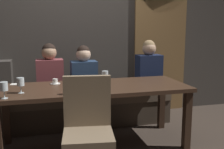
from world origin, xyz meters
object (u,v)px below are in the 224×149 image
(dining_table, at_px, (94,93))
(diner_redhead, at_px, (50,72))
(banquette_bench, at_px, (85,110))
(dessert_plate, at_px, (84,83))
(diner_bearded, at_px, (84,73))
(diner_far_end, at_px, (149,68))
(wine_glass_far_left, at_px, (20,82))
(wine_glass_near_left, at_px, (82,81))
(chair_near_side, at_px, (88,123))
(espresso_cup, at_px, (55,82))
(wine_glass_center_front, at_px, (105,75))
(wine_glass_near_right, at_px, (72,83))
(wine_glass_center_back, at_px, (4,87))

(dining_table, distance_m, diner_redhead, 0.87)
(banquette_bench, relative_size, dessert_plate, 13.16)
(diner_bearded, relative_size, diner_far_end, 0.92)
(banquette_bench, xyz_separation_m, diner_redhead, (-0.48, 0.00, 0.58))
(wine_glass_far_left, xyz_separation_m, wine_glass_near_left, (0.63, -0.06, -0.00))
(chair_near_side, height_order, wine_glass_far_left, chair_near_side)
(wine_glass_far_left, bearing_deg, dessert_plate, 21.24)
(diner_redhead, height_order, diner_far_end, diner_far_end)
(wine_glass_far_left, relative_size, espresso_cup, 1.37)
(chair_near_side, distance_m, diner_bearded, 1.43)
(wine_glass_center_front, bearing_deg, wine_glass_near_right, -138.42)
(wine_glass_near_right, height_order, wine_glass_center_back, same)
(diner_redhead, distance_m, wine_glass_center_back, 1.13)
(diner_bearded, height_order, wine_glass_near_left, diner_bearded)
(dining_table, relative_size, chair_near_side, 2.24)
(wine_glass_far_left, distance_m, wine_glass_near_left, 0.63)
(wine_glass_near_right, height_order, espresso_cup, wine_glass_near_right)
(chair_near_side, bearing_deg, espresso_cup, 103.73)
(dining_table, height_order, wine_glass_center_front, wine_glass_center_front)
(diner_bearded, bearing_deg, wine_glass_center_back, -132.71)
(banquette_bench, distance_m, diner_bearded, 0.56)
(banquette_bench, xyz_separation_m, wine_glass_far_left, (-0.80, -0.84, 0.63))
(diner_bearded, distance_m, wine_glass_center_front, 0.64)
(wine_glass_near_right, height_order, wine_glass_near_left, same)
(diner_far_end, distance_m, wine_glass_near_left, 1.44)
(wine_glass_center_front, distance_m, espresso_cup, 0.61)
(diner_bearded, relative_size, dessert_plate, 3.79)
(diner_bearded, xyz_separation_m, wine_glass_far_left, (-0.79, -0.82, 0.07))
(wine_glass_center_front, distance_m, wine_glass_near_right, 0.59)
(banquette_bench, bearing_deg, espresso_cup, -133.14)
(banquette_bench, distance_m, wine_glass_near_left, 1.11)
(wine_glass_near_right, height_order, wine_glass_far_left, same)
(dining_table, bearing_deg, chair_near_side, -105.47)
(wine_glass_near_left, height_order, wine_glass_center_back, same)
(diner_redhead, height_order, wine_glass_far_left, diner_redhead)
(wine_glass_center_front, height_order, dessert_plate, wine_glass_center_front)
(wine_glass_center_back, bearing_deg, diner_bearded, 47.29)
(wine_glass_near_left, bearing_deg, diner_bearded, 79.69)
(wine_glass_near_right, distance_m, dessert_plate, 0.52)
(chair_near_side, distance_m, diner_redhead, 1.47)
(wine_glass_center_back, distance_m, espresso_cup, 0.77)
(dining_table, relative_size, diner_far_end, 2.81)
(dining_table, distance_m, wine_glass_center_front, 0.26)
(dessert_plate, bearing_deg, dining_table, -55.25)
(wine_glass_center_front, height_order, wine_glass_near_right, same)
(wine_glass_center_front, height_order, wine_glass_far_left, same)
(espresso_cup, bearing_deg, chair_near_side, -76.27)
(diner_redhead, relative_size, diner_far_end, 0.97)
(dining_table, height_order, wine_glass_center_back, wine_glass_center_back)
(diner_bearded, relative_size, wine_glass_near_right, 4.39)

